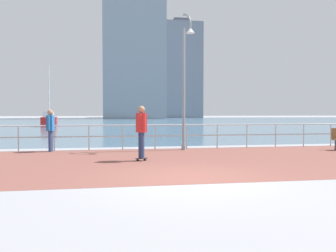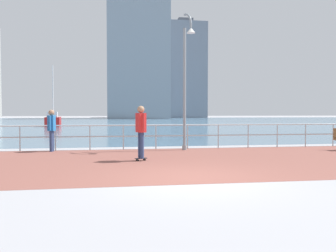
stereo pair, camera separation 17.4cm
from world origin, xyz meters
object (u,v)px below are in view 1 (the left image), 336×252
Objects in this scene: bystander at (50,127)px; sailboat_yellow at (49,121)px; skateboarder at (141,128)px; lamppost at (186,75)px.

sailboat_yellow is at bearing 99.51° from bystander.
skateboarder reaches higher than bystander.
skateboarder is 1.06× the size of bystander.
bystander is 0.24× the size of sailboat_yellow.
skateboarder is (-2.10, -2.84, -2.06)m from lamppost.
lamppost is 5.89m from bystander.
lamppost is 3.36× the size of bystander.
sailboat_yellow reaches higher than lamppost.
lamppost is 4.09m from skateboarder.
skateboarder is 4.67m from bystander.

